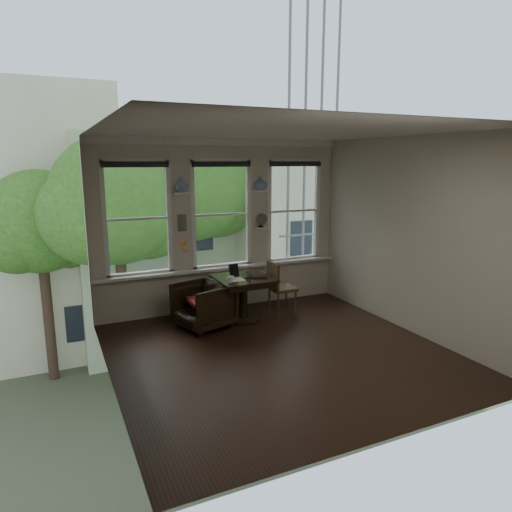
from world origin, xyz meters
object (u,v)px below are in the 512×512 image
table (243,299)px  laptop (258,277)px  side_chair_right (282,288)px  armchair_left (204,305)px  mug (231,279)px

table → laptop: laptop is taller
side_chair_right → armchair_left: bearing=93.6°
armchair_left → mug: size_ratio=7.73×
laptop → side_chair_right: bearing=52.2°
side_chair_right → laptop: size_ratio=2.94×
table → armchair_left: size_ratio=1.11×
side_chair_right → laptop: bearing=111.4°
table → laptop: 0.46m
table → side_chair_right: size_ratio=0.98×
side_chair_right → laptop: 0.70m
laptop → mug: mug is taller
laptop → mug: (-0.49, -0.05, 0.04)m
table → mug: bearing=-144.0°
armchair_left → laptop: (0.89, -0.14, 0.39)m
armchair_left → side_chair_right: size_ratio=0.88×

